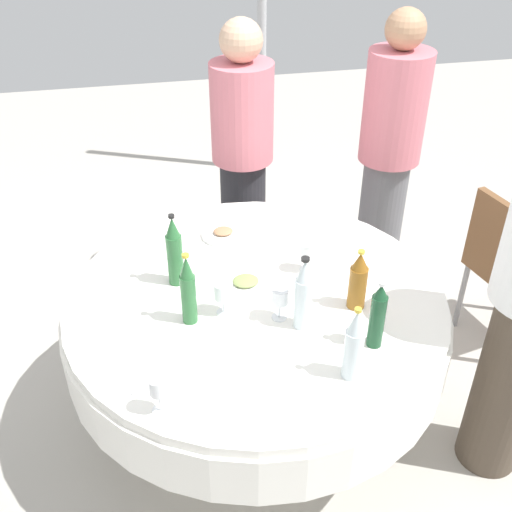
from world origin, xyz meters
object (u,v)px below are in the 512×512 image
Objects in this scene: plate_right at (223,234)px; person_front at (243,157)px; bottle_green_outer at (188,291)px; bottle_clear_north at (303,295)px; plate_mid at (246,284)px; wine_glass_far at (158,387)px; bottle_clear_east at (354,346)px; dining_table at (256,321)px; chair_outer at (509,262)px; bottle_amber_rear at (358,281)px; wine_glass_left at (308,251)px; wine_glass_east at (280,297)px; bottle_green_front at (175,252)px; bottle_dark_green_left at (378,316)px; wine_glass_outer at (223,292)px; person_north at (389,153)px.

person_front is (0.22, 0.66, 0.07)m from plate_right.
bottle_clear_north is at bearing -15.67° from bottle_green_outer.
plate_right is (-0.03, 0.40, 0.00)m from plate_mid.
bottle_clear_east is at bearing 2.37° from wine_glass_far.
chair_outer reaches higher than dining_table.
bottle_amber_rear is 0.30m from wine_glass_left.
bottle_clear_north is 0.43m from bottle_green_outer.
bottle_amber_rear is 0.85× the size of bottle_green_outer.
bottle_amber_rear reaches higher than wine_glass_east.
wine_glass_left reaches higher than plate_right.
bottle_green_outer is at bearing -159.11° from dining_table.
bottle_green_outer is (-0.42, 0.12, -0.00)m from bottle_clear_north.
bottle_green_front is 0.21× the size of person_front.
chair_outer is (1.65, 0.38, -0.37)m from bottle_green_outer.
bottle_clear_north reaches higher than bottle_dark_green_left.
wine_glass_outer is at bearing 58.00° from wine_glass_far.
plate_mid is at bearing -168.31° from wine_glass_left.
person_north is 0.87m from chair_outer.
bottle_dark_green_left reaches higher than wine_glass_east.
plate_right is at bearing 69.86° from wine_glass_far.
dining_table is at bearing 157.78° from bottle_amber_rear.
wine_glass_far is at bearing -135.68° from wine_glass_left.
plate_right is at bearing 68.86° from bottle_green_outer.
dining_table is at bearing 109.99° from wine_glass_east.
wine_glass_far is 0.09× the size of person_front.
bottle_dark_green_left is 1.47m from person_north.
wine_glass_far is at bearing -150.68° from bottle_clear_north.
bottle_clear_north is 2.19× the size of wine_glass_outer.
chair_outer is (1.21, -0.85, -0.31)m from person_front.
plate_mid is at bearing -92.85° from chair_outer.
bottle_clear_north is 1.10× the size of bottle_dark_green_left.
dining_table is 5.98× the size of bottle_amber_rear.
bottle_green_outer is 2.16× the size of wine_glass_outer.
dining_table is at bearing -153.73° from wine_glass_left.
bottle_clear_north is at bearing -60.64° from plate_mid.
bottle_green_front is 1.50m from person_north.
bottle_green_front is 0.38× the size of chair_outer.
wine_glass_left is 0.30m from plate_mid.
plate_mid and plate_right have the same top height.
person_north reaches higher than bottle_green_outer.
person_front is at bearing 97.78° from bottle_dark_green_left.
plate_mid is at bearing -92.91° from person_north.
wine_glass_left is 0.59× the size of plate_mid.
person_north is (0.90, 1.12, 0.01)m from wine_glass_east.
bottle_dark_green_left is at bearing -38.36° from bottle_green_front.
dining_table is 5.34× the size of bottle_clear_east.
bottle_amber_rear is at bearing -55.17° from plate_right.
person_front is (0.47, 0.97, -0.07)m from bottle_green_front.
chair_outer is at bearing 34.67° from bottle_clear_east.
plate_mid is (-0.16, 0.29, -0.13)m from bottle_clear_north.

